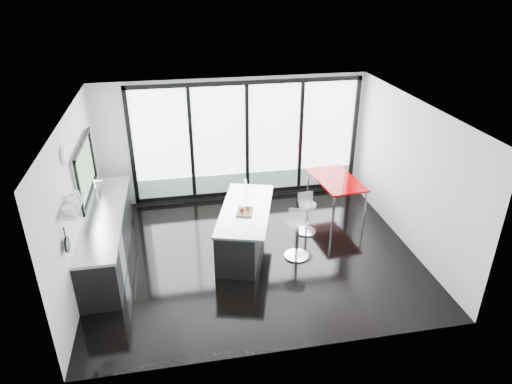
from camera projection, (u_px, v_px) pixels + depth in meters
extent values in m
cube|color=black|center=(254.00, 253.00, 8.70)|extent=(6.00, 5.00, 0.00)
cube|color=white|center=(253.00, 110.00, 7.45)|extent=(6.00, 5.00, 0.00)
cube|color=silver|center=(234.00, 140.00, 10.27)|extent=(6.00, 0.00, 2.80)
cube|color=white|center=(247.00, 139.00, 10.30)|extent=(5.00, 0.02, 2.50)
cube|color=slate|center=(248.00, 181.00, 10.72)|extent=(5.00, 0.02, 0.44)
cube|color=black|center=(191.00, 144.00, 10.05)|extent=(0.08, 0.04, 2.50)
cube|color=black|center=(247.00, 140.00, 10.26)|extent=(0.08, 0.04, 2.50)
cube|color=black|center=(301.00, 137.00, 10.47)|extent=(0.08, 0.04, 2.50)
cube|color=silver|center=(289.00, 270.00, 5.87)|extent=(6.00, 0.00, 2.80)
cube|color=silver|center=(76.00, 202.00, 7.57)|extent=(0.00, 5.00, 2.80)
cube|color=#5E7250|center=(84.00, 169.00, 8.28)|extent=(0.02, 1.60, 0.90)
cube|color=#AAADAF|center=(72.00, 206.00, 6.69)|extent=(0.25, 0.80, 0.03)
cylinder|color=white|center=(64.00, 155.00, 6.89)|extent=(0.04, 0.30, 0.30)
cylinder|color=black|center=(67.00, 245.00, 6.50)|extent=(0.03, 0.24, 0.24)
cube|color=silver|center=(410.00, 174.00, 8.57)|extent=(0.00, 5.00, 2.80)
cube|color=black|center=(107.00, 237.00, 8.41)|extent=(0.65, 3.20, 0.87)
cube|color=#AAADAF|center=(104.00, 215.00, 8.20)|extent=(0.69, 3.24, 0.05)
cube|color=#AAADAF|center=(107.00, 202.00, 8.64)|extent=(0.45, 0.48, 0.06)
cylinder|color=silver|center=(96.00, 191.00, 8.51)|extent=(0.02, 0.02, 0.44)
cube|color=#AAADAF|center=(122.00, 259.00, 7.81)|extent=(0.03, 0.60, 0.80)
cube|color=black|center=(242.00, 229.00, 8.69)|extent=(1.26, 2.18, 0.82)
cube|color=#AAADAF|center=(246.00, 210.00, 8.50)|extent=(1.46, 2.28, 0.05)
cube|color=#9B7D58|center=(245.00, 212.00, 8.35)|extent=(0.38, 0.44, 0.03)
sphere|color=maroon|center=(242.00, 210.00, 8.29)|extent=(0.10, 0.10, 0.08)
sphere|color=brown|center=(248.00, 208.00, 8.37)|extent=(0.10, 0.10, 0.08)
cylinder|color=silver|center=(245.00, 186.00, 9.06)|extent=(0.08, 0.08, 0.26)
cylinder|color=silver|center=(297.00, 240.00, 8.44)|extent=(0.56, 0.56, 0.72)
cylinder|color=silver|center=(307.00, 218.00, 9.25)|extent=(0.45, 0.45, 0.65)
cube|color=#9D0002|center=(335.00, 195.00, 10.04)|extent=(0.97, 1.53, 0.78)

